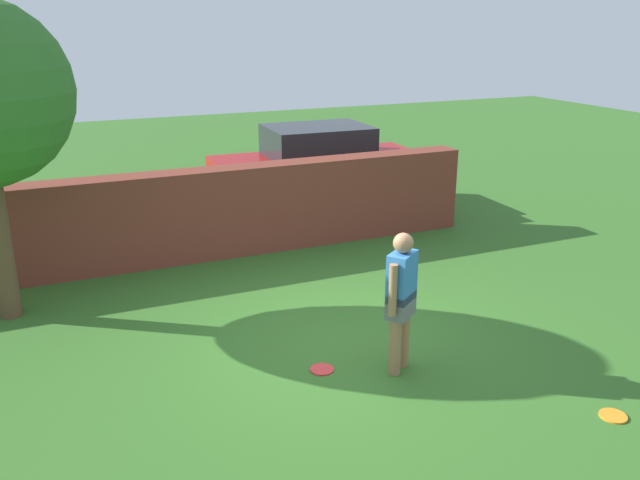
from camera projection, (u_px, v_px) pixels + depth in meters
The scene contains 6 objects.
ground_plane at pixel (339, 343), 8.11m from camera, with size 40.00×40.00×0.00m, color #336623.
brick_wall at pixel (156, 220), 10.48m from camera, with size 10.95×0.50×1.47m, color brown.
person at pixel (401, 296), 7.22m from camera, with size 0.45×0.39×1.62m.
car at pixel (318, 168), 13.41m from camera, with size 4.26×2.04×1.72m.
frisbee_orange at pixel (613, 416), 6.61m from camera, with size 0.27×0.27×0.02m, color orange.
frisbee_red at pixel (322, 369), 7.48m from camera, with size 0.27×0.27×0.02m, color red.
Camera 1 is at (-3.11, -6.59, 3.79)m, focal length 37.25 mm.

